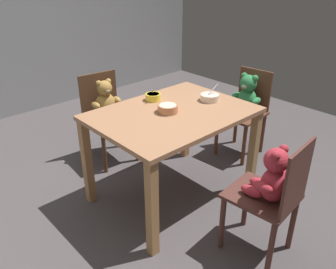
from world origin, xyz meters
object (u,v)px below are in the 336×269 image
(teddy_chair_near_front, at_px, (272,186))
(teddy_chair_near_right, at_px, (246,102))
(dining_table, at_px, (173,125))
(teddy_chair_far_center, at_px, (106,108))
(porridge_bowl_cream_near_right, at_px, (210,97))
(porridge_bowl_terracotta_center, at_px, (168,108))
(porridge_bowl_yellow_far_center, at_px, (153,97))

(teddy_chair_near_front, relative_size, teddy_chair_near_right, 1.03)
(dining_table, distance_m, teddy_chair_near_front, 0.87)
(teddy_chair_near_front, xyz_separation_m, teddy_chair_near_right, (1.01, 0.92, 0.01))
(dining_table, bearing_deg, teddy_chair_far_center, 91.51)
(teddy_chair_near_front, relative_size, porridge_bowl_cream_near_right, 5.33)
(teddy_chair_near_right, xyz_separation_m, porridge_bowl_terracotta_center, (-1.05, -0.04, 0.24))
(teddy_chair_far_center, relative_size, porridge_bowl_cream_near_right, 5.15)
(dining_table, distance_m, teddy_chair_far_center, 0.87)
(porridge_bowl_cream_near_right, bearing_deg, teddy_chair_near_right, 8.02)
(dining_table, height_order, porridge_bowl_cream_near_right, porridge_bowl_cream_near_right)
(teddy_chair_near_front, xyz_separation_m, porridge_bowl_yellow_far_center, (0.04, 1.14, 0.24))
(teddy_chair_far_center, relative_size, porridge_bowl_terracotta_center, 5.37)
(porridge_bowl_yellow_far_center, distance_m, porridge_bowl_cream_near_right, 0.45)
(teddy_chair_near_front, bearing_deg, dining_table, -5.20)
(dining_table, xyz_separation_m, porridge_bowl_terracotta_center, (-0.03, 0.02, 0.14))
(teddy_chair_near_front, xyz_separation_m, porridge_bowl_cream_near_right, (0.37, 0.83, 0.24))
(teddy_chair_near_front, height_order, porridge_bowl_terracotta_center, teddy_chair_near_front)
(dining_table, xyz_separation_m, teddy_chair_far_center, (-0.02, 0.87, -0.11))
(teddy_chair_far_center, height_order, porridge_bowl_cream_near_right, porridge_bowl_cream_near_right)
(dining_table, bearing_deg, porridge_bowl_terracotta_center, 151.23)
(dining_table, height_order, teddy_chair_far_center, teddy_chair_far_center)
(teddy_chair_far_center, bearing_deg, porridge_bowl_terracotta_center, 4.85)
(teddy_chair_far_center, distance_m, porridge_bowl_terracotta_center, 0.88)
(dining_table, xyz_separation_m, porridge_bowl_cream_near_right, (0.37, -0.03, 0.14))
(teddy_chair_near_front, distance_m, teddy_chair_near_right, 1.37)
(teddy_chair_far_center, distance_m, porridge_bowl_cream_near_right, 1.01)
(teddy_chair_far_center, xyz_separation_m, porridge_bowl_terracotta_center, (-0.01, -0.85, 0.25))
(teddy_chair_near_front, relative_size, porridge_bowl_terracotta_center, 5.56)
(teddy_chair_far_center, bearing_deg, porridge_bowl_yellow_far_center, 12.24)
(teddy_chair_far_center, relative_size, teddy_chair_near_right, 0.99)
(porridge_bowl_cream_near_right, bearing_deg, teddy_chair_near_front, -113.78)
(porridge_bowl_terracotta_center, distance_m, porridge_bowl_yellow_far_center, 0.27)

